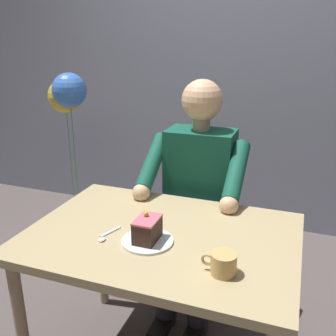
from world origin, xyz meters
The scene contains 9 objects.
cafe_rear_panel centered at (0.00, -1.70, 1.50)m, with size 6.40×0.12×3.00m, color #939AB3.
dining_table centered at (0.00, 0.00, 0.63)m, with size 1.10×0.77×0.72m.
chair centered at (0.00, -0.69, 0.50)m, with size 0.42×0.42×0.91m.
seated_person centered at (0.00, -0.52, 0.67)m, with size 0.53×0.58×1.28m.
dessert_plate centered at (0.03, 0.09, 0.72)m, with size 0.20×0.20×0.01m, color white.
cake_slice centered at (0.03, 0.09, 0.77)m, with size 0.08×0.13×0.11m.
coffee_cup centered at (-0.30, 0.19, 0.76)m, with size 0.12×0.09×0.08m.
dessert_spoon centered at (0.20, 0.11, 0.72)m, with size 0.05×0.14×0.01m.
balloon_display centered at (1.10, -1.01, 1.01)m, with size 0.33×0.31×1.26m.
Camera 1 is at (-0.50, 1.29, 1.48)m, focal length 40.28 mm.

